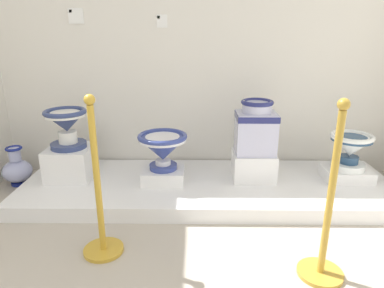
{
  "coord_description": "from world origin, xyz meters",
  "views": [
    {
      "loc": [
        1.84,
        -0.48,
        1.34
      ],
      "look_at": [
        1.81,
        2.22,
        0.46
      ],
      "focal_mm": 31.83,
      "sensor_mm": 36.0,
      "label": 1
    }
  ],
  "objects_px": {
    "info_placard_first": "(76,16)",
    "stanchion_post_near_right": "(326,229)",
    "plinth_block_broad_patterned": "(253,166)",
    "stanchion_post_near_left": "(100,209)",
    "antique_toilet_pale_glazed": "(66,123)",
    "plinth_block_squat_floral": "(163,175)",
    "antique_toilet_rightmost": "(351,147)",
    "info_placard_second": "(162,21)",
    "decorative_vase_spare": "(17,169)",
    "antique_toilet_broad_patterned": "(256,127)",
    "plinth_block_rightmost": "(346,174)",
    "antique_toilet_squat_floral": "(163,147)",
    "plinth_block_pale_glazed": "(71,162)"
  },
  "relations": [
    {
      "from": "antique_toilet_pale_glazed",
      "to": "stanchion_post_near_left",
      "type": "relative_size",
      "value": 0.35
    },
    {
      "from": "antique_toilet_pale_glazed",
      "to": "antique_toilet_broad_patterned",
      "type": "distance_m",
      "value": 1.6
    },
    {
      "from": "stanchion_post_near_left",
      "to": "plinth_block_broad_patterned",
      "type": "bearing_deg",
      "value": 39.42
    },
    {
      "from": "stanchion_post_near_right",
      "to": "info_placard_second",
      "type": "bearing_deg",
      "value": 123.56
    },
    {
      "from": "antique_toilet_pale_glazed",
      "to": "antique_toilet_broad_patterned",
      "type": "relative_size",
      "value": 0.77
    },
    {
      "from": "plinth_block_pale_glazed",
      "to": "antique_toilet_pale_glazed",
      "type": "xyz_separation_m",
      "value": [
        0.0,
        0.0,
        0.35
      ]
    },
    {
      "from": "antique_toilet_broad_patterned",
      "to": "stanchion_post_near_left",
      "type": "xyz_separation_m",
      "value": [
        -1.09,
        -0.9,
        -0.29
      ]
    },
    {
      "from": "decorative_vase_spare",
      "to": "stanchion_post_near_left",
      "type": "bearing_deg",
      "value": -43.86
    },
    {
      "from": "plinth_block_squat_floral",
      "to": "antique_toilet_rightmost",
      "type": "distance_m",
      "value": 1.61
    },
    {
      "from": "plinth_block_pale_glazed",
      "to": "antique_toilet_broad_patterned",
      "type": "distance_m",
      "value": 1.63
    },
    {
      "from": "antique_toilet_pale_glazed",
      "to": "plinth_block_broad_patterned",
      "type": "relative_size",
      "value": 0.99
    },
    {
      "from": "antique_toilet_squat_floral",
      "to": "antique_toilet_pale_glazed",
      "type": "bearing_deg",
      "value": 174.29
    },
    {
      "from": "info_placard_first",
      "to": "plinth_block_squat_floral",
      "type": "bearing_deg",
      "value": -33.4
    },
    {
      "from": "plinth_block_squat_floral",
      "to": "info_placard_first",
      "type": "distance_m",
      "value": 1.62
    },
    {
      "from": "antique_toilet_broad_patterned",
      "to": "info_placard_first",
      "type": "relative_size",
      "value": 3.37
    },
    {
      "from": "plinth_block_broad_patterned",
      "to": "info_placard_first",
      "type": "height_order",
      "value": "info_placard_first"
    },
    {
      "from": "antique_toilet_pale_glazed",
      "to": "info_placard_first",
      "type": "height_order",
      "value": "info_placard_first"
    },
    {
      "from": "antique_toilet_pale_glazed",
      "to": "plinth_block_broad_patterned",
      "type": "distance_m",
      "value": 1.64
    },
    {
      "from": "antique_toilet_squat_floral",
      "to": "plinth_block_pale_glazed",
      "type": "bearing_deg",
      "value": 174.29
    },
    {
      "from": "info_placard_second",
      "to": "plinth_block_squat_floral",
      "type": "bearing_deg",
      "value": -86.78
    },
    {
      "from": "plinth_block_squat_floral",
      "to": "plinth_block_rightmost",
      "type": "relative_size",
      "value": 0.9
    },
    {
      "from": "antique_toilet_broad_patterned",
      "to": "info_placard_first",
      "type": "distance_m",
      "value": 1.87
    },
    {
      "from": "antique_toilet_rightmost",
      "to": "info_placard_second",
      "type": "bearing_deg",
      "value": 163.94
    },
    {
      "from": "antique_toilet_squat_floral",
      "to": "antique_toilet_rightmost",
      "type": "xyz_separation_m",
      "value": [
        1.59,
        0.06,
        -0.02
      ]
    },
    {
      "from": "plinth_block_pale_glazed",
      "to": "antique_toilet_rightmost",
      "type": "bearing_deg",
      "value": -0.57
    },
    {
      "from": "info_placard_first",
      "to": "stanchion_post_near_left",
      "type": "bearing_deg",
      "value": -70.4
    },
    {
      "from": "plinth_block_rightmost",
      "to": "antique_toilet_rightmost",
      "type": "distance_m",
      "value": 0.25
    },
    {
      "from": "plinth_block_broad_patterned",
      "to": "stanchion_post_near_right",
      "type": "distance_m",
      "value": 1.13
    },
    {
      "from": "antique_toilet_squat_floral",
      "to": "stanchion_post_near_right",
      "type": "relative_size",
      "value": 0.4
    },
    {
      "from": "antique_toilet_pale_glazed",
      "to": "antique_toilet_squat_floral",
      "type": "distance_m",
      "value": 0.84
    },
    {
      "from": "info_placard_first",
      "to": "stanchion_post_near_right",
      "type": "bearing_deg",
      "value": -40.89
    },
    {
      "from": "info_placard_second",
      "to": "plinth_block_rightmost",
      "type": "bearing_deg",
      "value": -16.06
    },
    {
      "from": "info_placard_first",
      "to": "decorative_vase_spare",
      "type": "relative_size",
      "value": 0.37
    },
    {
      "from": "info_placard_second",
      "to": "info_placard_first",
      "type": "bearing_deg",
      "value": 180.0
    },
    {
      "from": "decorative_vase_spare",
      "to": "antique_toilet_rightmost",
      "type": "bearing_deg",
      "value": -2.32
    },
    {
      "from": "plinth_block_rightmost",
      "to": "info_placard_first",
      "type": "height_order",
      "value": "info_placard_first"
    },
    {
      "from": "plinth_block_pale_glazed",
      "to": "stanchion_post_near_right",
      "type": "distance_m",
      "value": 2.14
    },
    {
      "from": "plinth_block_broad_patterned",
      "to": "stanchion_post_near_left",
      "type": "xyz_separation_m",
      "value": [
        -1.09,
        -0.9,
        0.07
      ]
    },
    {
      "from": "plinth_block_squat_floral",
      "to": "antique_toilet_rightmost",
      "type": "relative_size",
      "value": 1.0
    },
    {
      "from": "plinth_block_rightmost",
      "to": "info_placard_second",
      "type": "relative_size",
      "value": 3.57
    },
    {
      "from": "plinth_block_rightmost",
      "to": "info_placard_second",
      "type": "bearing_deg",
      "value": 163.94
    },
    {
      "from": "info_placard_second",
      "to": "stanchion_post_near_right",
      "type": "distance_m",
      "value": 2.19
    },
    {
      "from": "plinth_block_rightmost",
      "to": "info_placard_first",
      "type": "relative_size",
      "value": 2.89
    },
    {
      "from": "antique_toilet_squat_floral",
      "to": "plinth_block_rightmost",
      "type": "distance_m",
      "value": 1.61
    },
    {
      "from": "plinth_block_squat_floral",
      "to": "antique_toilet_rightmost",
      "type": "xyz_separation_m",
      "value": [
        1.59,
        0.06,
        0.24
      ]
    },
    {
      "from": "stanchion_post_near_left",
      "to": "antique_toilet_pale_glazed",
      "type": "bearing_deg",
      "value": 119.08
    },
    {
      "from": "antique_toilet_pale_glazed",
      "to": "info_placard_second",
      "type": "distance_m",
      "value": 1.23
    },
    {
      "from": "antique_toilet_rightmost",
      "to": "plinth_block_rightmost",
      "type": "bearing_deg",
      "value": 0.0
    },
    {
      "from": "plinth_block_squat_floral",
      "to": "antique_toilet_squat_floral",
      "type": "distance_m",
      "value": 0.26
    },
    {
      "from": "antique_toilet_rightmost",
      "to": "decorative_vase_spare",
      "type": "distance_m",
      "value": 2.97
    }
  ]
}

